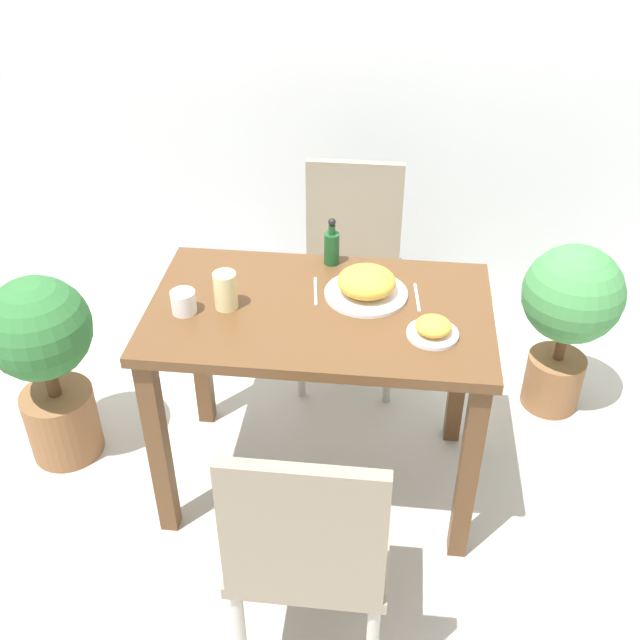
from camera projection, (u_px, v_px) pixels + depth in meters
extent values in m
plane|color=#B7B2A8|center=(320.00, 477.00, 2.83)|extent=(16.00, 16.00, 0.00)
cube|color=silver|center=(354.00, 32.00, 3.12)|extent=(8.00, 0.05, 2.60)
cube|color=brown|center=(320.00, 312.00, 2.39)|extent=(1.10, 0.66, 0.04)
cube|color=brown|center=(159.00, 449.00, 2.43)|extent=(0.06, 0.06, 0.74)
cube|color=brown|center=(468.00, 474.00, 2.34)|extent=(0.06, 0.06, 0.74)
cube|color=brown|center=(200.00, 346.00, 2.88)|extent=(0.06, 0.06, 0.74)
cube|color=brown|center=(460.00, 364.00, 2.80)|extent=(0.06, 0.06, 0.74)
cube|color=gray|center=(313.00, 535.00, 2.05)|extent=(0.42, 0.42, 0.04)
cube|color=gray|center=(303.00, 534.00, 1.75)|extent=(0.40, 0.04, 0.44)
cylinder|color=#B7B2A8|center=(378.00, 543.00, 2.31)|extent=(0.03, 0.03, 0.44)
cylinder|color=#B7B2A8|center=(263.00, 533.00, 2.34)|extent=(0.03, 0.03, 0.44)
cylinder|color=#B7B2A8|center=(241.00, 638.00, 2.05)|extent=(0.03, 0.03, 0.44)
cube|color=gray|center=(349.00, 285.00, 3.08)|extent=(0.42, 0.42, 0.04)
cube|color=gray|center=(354.00, 212.00, 3.10)|extent=(0.40, 0.04, 0.44)
cylinder|color=#B7B2A8|center=(301.00, 354.00, 3.09)|extent=(0.03, 0.03, 0.44)
cylinder|color=#B7B2A8|center=(388.00, 360.00, 3.06)|extent=(0.03, 0.03, 0.44)
cylinder|color=#B7B2A8|center=(312.00, 306.00, 3.38)|extent=(0.03, 0.03, 0.44)
cylinder|color=#B7B2A8|center=(391.00, 311.00, 3.35)|extent=(0.03, 0.03, 0.44)
cylinder|color=white|center=(366.00, 294.00, 2.43)|extent=(0.27, 0.27, 0.01)
ellipsoid|color=gold|center=(367.00, 281.00, 2.41)|extent=(0.19, 0.19, 0.08)
cylinder|color=white|center=(432.00, 334.00, 2.25)|extent=(0.16, 0.16, 0.01)
ellipsoid|color=gold|center=(433.00, 326.00, 2.24)|extent=(0.11, 0.11, 0.05)
cylinder|color=white|center=(184.00, 302.00, 2.34)|extent=(0.08, 0.08, 0.07)
cylinder|color=beige|center=(226.00, 290.00, 2.35)|extent=(0.07, 0.07, 0.12)
cylinder|color=#194C23|center=(332.00, 249.00, 2.57)|extent=(0.05, 0.05, 0.11)
cylinder|color=#194C23|center=(332.00, 230.00, 2.53)|extent=(0.02, 0.02, 0.03)
sphere|color=black|center=(332.00, 222.00, 2.51)|extent=(0.03, 0.03, 0.03)
cube|color=silver|center=(316.00, 291.00, 2.45)|extent=(0.03, 0.16, 0.00)
cube|color=silver|center=(417.00, 298.00, 2.42)|extent=(0.02, 0.16, 0.00)
cylinder|color=brown|center=(63.00, 422.00, 2.87)|extent=(0.27, 0.27, 0.28)
cylinder|color=brown|center=(52.00, 382.00, 2.75)|extent=(0.05, 0.05, 0.11)
sphere|color=#2D6B33|center=(38.00, 328.00, 2.61)|extent=(0.38, 0.38, 0.38)
cylinder|color=brown|center=(553.00, 380.00, 3.11)|extent=(0.23, 0.23, 0.24)
cylinder|color=brown|center=(561.00, 346.00, 3.01)|extent=(0.04, 0.04, 0.12)
sphere|color=#428947|center=(573.00, 294.00, 2.86)|extent=(0.39, 0.39, 0.39)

